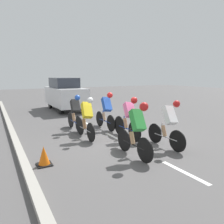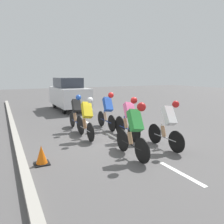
# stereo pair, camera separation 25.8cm
# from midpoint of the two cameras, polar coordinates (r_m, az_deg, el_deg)

# --- Properties ---
(ground_plane) EXTENTS (60.00, 60.00, 0.00)m
(ground_plane) POSITION_cam_midpoint_polar(r_m,az_deg,el_deg) (7.88, 1.82, -6.72)
(ground_plane) COLOR #565454
(lane_stripe_near) EXTENTS (0.12, 1.40, 0.01)m
(lane_stripe_near) POSITION_cam_midpoint_polar(r_m,az_deg,el_deg) (5.46, 18.90, -14.91)
(lane_stripe_near) COLOR white
(lane_stripe_near) RESTS_ON ground
(lane_stripe_mid) EXTENTS (0.12, 1.40, 0.01)m
(lane_stripe_mid) POSITION_cam_midpoint_polar(r_m,az_deg,el_deg) (7.86, 1.90, -6.74)
(lane_stripe_mid) COLOR white
(lane_stripe_mid) RESTS_ON ground
(lane_stripe_far) EXTENTS (0.12, 1.40, 0.01)m
(lane_stripe_far) POSITION_cam_midpoint_polar(r_m,az_deg,el_deg) (10.69, -6.42, -2.35)
(lane_stripe_far) COLOR white
(lane_stripe_far) RESTS_ON ground
(curb) EXTENTS (0.20, 25.83, 0.14)m
(curb) POSITION_cam_midpoint_polar(r_m,az_deg,el_deg) (6.96, -22.17, -9.12)
(curb) COLOR #A8A399
(curb) RESTS_ON ground
(cyclist_pink) EXTENTS (0.40, 1.70, 1.50)m
(cyclist_pink) POSITION_cam_midpoint_polar(r_m,az_deg,el_deg) (7.59, 5.34, -1.33)
(cyclist_pink) COLOR black
(cyclist_pink) RESTS_ON ground
(cyclist_green) EXTENTS (0.39, 1.67, 1.54)m
(cyclist_green) POSITION_cam_midpoint_polar(r_m,az_deg,el_deg) (5.88, 7.13, -4.24)
(cyclist_green) COLOR black
(cyclist_green) RESTS_ON ground
(cyclist_white) EXTENTS (0.39, 1.65, 1.49)m
(cyclist_white) POSITION_cam_midpoint_polar(r_m,az_deg,el_deg) (6.83, 15.41, -2.89)
(cyclist_white) COLOR black
(cyclist_white) RESTS_ON ground
(cyclist_blue) EXTENTS (0.38, 1.69, 1.54)m
(cyclist_blue) POSITION_cam_midpoint_polar(r_m,az_deg,el_deg) (8.94, -0.36, 0.63)
(cyclist_blue) COLOR black
(cyclist_blue) RESTS_ON ground
(cyclist_black) EXTENTS (0.36, 1.63, 1.46)m
(cyclist_black) POSITION_cam_midpoint_polar(r_m,az_deg,el_deg) (8.88, -8.49, 0.11)
(cyclist_black) COLOR black
(cyclist_black) RESTS_ON ground
(cyclist_yellow) EXTENTS (0.39, 1.64, 1.49)m
(cyclist_yellow) POSITION_cam_midpoint_polar(r_m,az_deg,el_deg) (7.65, -5.73, -1.31)
(cyclist_yellow) COLOR black
(cyclist_yellow) RESTS_ON ground
(support_car) EXTENTS (1.70, 3.97, 2.03)m
(support_car) POSITION_cam_midpoint_polar(r_m,az_deg,el_deg) (14.17, -10.71, 4.69)
(support_car) COLOR black
(support_car) RESTS_ON ground
(traffic_cone) EXTENTS (0.36, 0.36, 0.49)m
(traffic_cone) POSITION_cam_midpoint_polar(r_m,az_deg,el_deg) (5.82, -16.71, -10.78)
(traffic_cone) COLOR black
(traffic_cone) RESTS_ON ground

